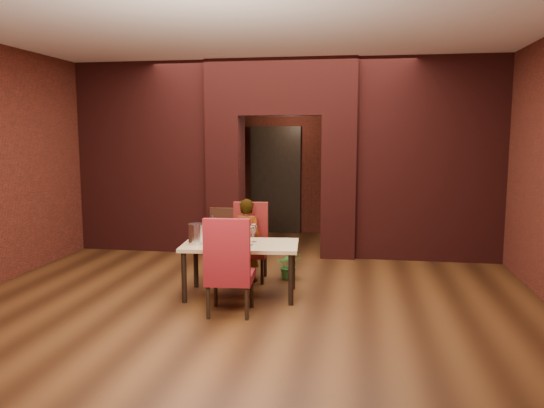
{
  "coord_description": "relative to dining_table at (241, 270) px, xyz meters",
  "views": [
    {
      "loc": [
        1.26,
        -6.68,
        2.0
      ],
      "look_at": [
        0.17,
        0.0,
        1.11
      ],
      "focal_mm": 35.0,
      "sensor_mm": 36.0,
      "label": 1
    }
  ],
  "objects": [
    {
      "name": "chair_far",
      "position": [
        -0.04,
        0.72,
        0.2
      ],
      "size": [
        0.51,
        0.51,
        1.06
      ],
      "primitive_type": "cube",
      "rotation": [
        0.0,
        0.0,
        0.07
      ],
      "color": "maroon",
      "rests_on": "ground"
    },
    {
      "name": "floor",
      "position": [
        0.16,
        0.41,
        -0.33
      ],
      "size": [
        8.0,
        8.0,
        0.0
      ],
      "primitive_type": "plane",
      "color": "#432510",
      "rests_on": "ground"
    },
    {
      "name": "wing_wall_right",
      "position": [
        2.52,
        2.41,
        1.27
      ],
      "size": [
        2.28,
        0.35,
        3.2
      ],
      "primitive_type": "cube",
      "color": "maroon",
      "rests_on": "ground"
    },
    {
      "name": "ceiling",
      "position": [
        0.16,
        0.41,
        2.87
      ],
      "size": [
        7.0,
        8.0,
        0.04
      ],
      "primitive_type": "cube",
      "color": "silver",
      "rests_on": "ground"
    },
    {
      "name": "dining_table",
      "position": [
        0.0,
        0.0,
        0.0
      ],
      "size": [
        1.48,
        0.92,
        0.66
      ],
      "primitive_type": "cube",
      "rotation": [
        0.0,
        0.0,
        0.09
      ],
      "color": "tan",
      "rests_on": "ground"
    },
    {
      "name": "water_bottle",
      "position": [
        -0.38,
        0.12,
        0.49
      ],
      "size": [
        0.08,
        0.08,
        0.32
      ],
      "primitive_type": "cylinder",
      "color": "white",
      "rests_on": "dining_table"
    },
    {
      "name": "chair_near",
      "position": [
        0.03,
        -0.65,
        0.22
      ],
      "size": [
        0.54,
        0.54,
        1.11
      ],
      "primitive_type": "cube",
      "rotation": [
        0.0,
        0.0,
        3.22
      ],
      "color": "maroon",
      "rests_on": "ground"
    },
    {
      "name": "wine_glass_b",
      "position": [
        0.14,
        0.11,
        0.44
      ],
      "size": [
        0.09,
        0.09,
        0.23
      ],
      "primitive_type": null,
      "color": "white",
      "rests_on": "dining_table"
    },
    {
      "name": "pillar_left",
      "position": [
        -0.79,
        2.41,
        0.82
      ],
      "size": [
        0.55,
        0.55,
        2.3
      ],
      "primitive_type": "cube",
      "color": "maroon",
      "rests_on": "ground"
    },
    {
      "name": "rear_door",
      "position": [
        -0.24,
        4.35,
        0.72
      ],
      "size": [
        0.9,
        0.08,
        2.1
      ],
      "primitive_type": "cube",
      "color": "black",
      "rests_on": "ground"
    },
    {
      "name": "wine_glass_c",
      "position": [
        0.14,
        -0.08,
        0.45
      ],
      "size": [
        0.09,
        0.09,
        0.23
      ],
      "primitive_type": null,
      "color": "white",
      "rests_on": "dining_table"
    },
    {
      "name": "wing_wall_left",
      "position": [
        -2.2,
        2.41,
        1.27
      ],
      "size": [
        2.28,
        0.35,
        3.2
      ],
      "primitive_type": "cube",
      "color": "maroon",
      "rests_on": "ground"
    },
    {
      "name": "wine_glass_a",
      "position": [
        -0.09,
        0.13,
        0.42
      ],
      "size": [
        0.08,
        0.08,
        0.19
      ],
      "primitive_type": null,
      "color": "white",
      "rests_on": "dining_table"
    },
    {
      "name": "tasting_sheet",
      "position": [
        -0.08,
        -0.17,
        0.33
      ],
      "size": [
        0.29,
        0.22,
        0.0
      ],
      "primitive_type": "cube",
      "rotation": [
        0.0,
        0.0,
        0.06
      ],
      "color": "white",
      "rests_on": "dining_table"
    },
    {
      "name": "pillar_right",
      "position": [
        1.11,
        2.41,
        0.82
      ],
      "size": [
        0.55,
        0.55,
        2.3
      ],
      "primitive_type": "cube",
      "color": "maroon",
      "rests_on": "ground"
    },
    {
      "name": "wall_front",
      "position": [
        0.16,
        -3.59,
        1.27
      ],
      "size": [
        7.0,
        0.04,
        3.2
      ],
      "primitive_type": "cube",
      "color": "maroon",
      "rests_on": "ground"
    },
    {
      "name": "potted_plant",
      "position": [
        0.49,
        0.86,
        -0.14
      ],
      "size": [
        0.42,
        0.39,
        0.39
      ],
      "primitive_type": "imported",
      "rotation": [
        0.0,
        0.0,
        0.29
      ],
      "color": "#2C6A28",
      "rests_on": "ground"
    },
    {
      "name": "lintel",
      "position": [
        0.16,
        2.41,
        2.42
      ],
      "size": [
        2.45,
        0.55,
        0.9
      ],
      "primitive_type": "cube",
      "color": "maroon",
      "rests_on": "ground"
    },
    {
      "name": "person_seated",
      "position": [
        -0.07,
        0.68,
        0.24
      ],
      "size": [
        0.44,
        0.31,
        1.14
      ],
      "primitive_type": "imported",
      "rotation": [
        0.0,
        0.0,
        3.05
      ],
      "color": "white",
      "rests_on": "ground"
    },
    {
      "name": "wall_back",
      "position": [
        0.16,
        4.41,
        1.27
      ],
      "size": [
        7.0,
        0.04,
        3.2
      ],
      "primitive_type": "cube",
      "color": "maroon",
      "rests_on": "ground"
    },
    {
      "name": "wall_left",
      "position": [
        -3.34,
        0.41,
        1.27
      ],
      "size": [
        0.04,
        8.0,
        3.2
      ],
      "primitive_type": "cube",
      "color": "maroon",
      "rests_on": "ground"
    },
    {
      "name": "rear_door_frame",
      "position": [
        -0.24,
        4.31,
        0.72
      ],
      "size": [
        1.02,
        0.04,
        2.22
      ],
      "primitive_type": "cube",
      "color": "black",
      "rests_on": "ground"
    },
    {
      "name": "wine_bucket",
      "position": [
        -0.53,
        -0.1,
        0.46
      ],
      "size": [
        0.2,
        0.2,
        0.25
      ],
      "primitive_type": "cylinder",
      "color": "silver",
      "rests_on": "dining_table"
    },
    {
      "name": "vent_panel",
      "position": [
        -0.79,
        2.11,
        0.22
      ],
      "size": [
        0.4,
        0.03,
        0.5
      ],
      "primitive_type": "cube",
      "color": "#A24F2F",
      "rests_on": "ground"
    }
  ]
}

